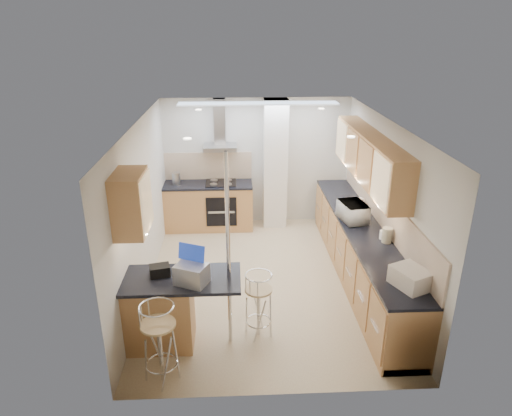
{
  "coord_description": "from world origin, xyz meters",
  "views": [
    {
      "loc": [
        -0.44,
        -6.25,
        3.78
      ],
      "look_at": [
        -0.12,
        0.2,
        1.16
      ],
      "focal_mm": 32.0,
      "sensor_mm": 36.0,
      "label": 1
    }
  ],
  "objects_px": {
    "laptop": "(192,274)",
    "bar_stool_near": "(160,343)",
    "microwave": "(353,212)",
    "bar_stool_end": "(259,305)",
    "bread_bin": "(411,278)"
  },
  "relations": [
    {
      "from": "bar_stool_near",
      "to": "bread_bin",
      "type": "bearing_deg",
      "value": 24.13
    },
    {
      "from": "bar_stool_end",
      "to": "bread_bin",
      "type": "xyz_separation_m",
      "value": [
        1.75,
        -0.4,
        0.58
      ]
    },
    {
      "from": "bar_stool_end",
      "to": "bread_bin",
      "type": "height_order",
      "value": "bread_bin"
    },
    {
      "from": "microwave",
      "to": "bar_stool_end",
      "type": "height_order",
      "value": "microwave"
    },
    {
      "from": "laptop",
      "to": "bar_stool_near",
      "type": "height_order",
      "value": "laptop"
    },
    {
      "from": "laptop",
      "to": "bar_stool_end",
      "type": "distance_m",
      "value": 1.03
    },
    {
      "from": "microwave",
      "to": "laptop",
      "type": "xyz_separation_m",
      "value": [
        -2.36,
        -1.78,
        -0.0
      ]
    },
    {
      "from": "laptop",
      "to": "bar_stool_end",
      "type": "bearing_deg",
      "value": 40.44
    },
    {
      "from": "laptop",
      "to": "bar_stool_near",
      "type": "relative_size",
      "value": 0.36
    },
    {
      "from": "bread_bin",
      "to": "microwave",
      "type": "bearing_deg",
      "value": 71.8
    },
    {
      "from": "laptop",
      "to": "bar_stool_end",
      "type": "height_order",
      "value": "laptop"
    },
    {
      "from": "bar_stool_end",
      "to": "laptop",
      "type": "bearing_deg",
      "value": 148.96
    },
    {
      "from": "laptop",
      "to": "bar_stool_near",
      "type": "bearing_deg",
      "value": -98.81
    },
    {
      "from": "bar_stool_near",
      "to": "bar_stool_end",
      "type": "relative_size",
      "value": 1.11
    },
    {
      "from": "microwave",
      "to": "bar_stool_end",
      "type": "distance_m",
      "value": 2.28
    }
  ]
}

